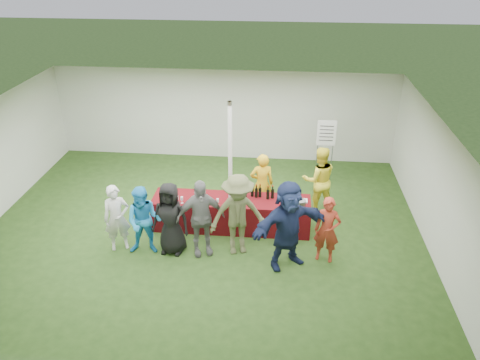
# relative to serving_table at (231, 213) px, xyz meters

# --- Properties ---
(ground) EXTENTS (60.00, 60.00, 0.00)m
(ground) POSITION_rel_serving_table_xyz_m (-0.64, -0.10, -0.38)
(ground) COLOR #284719
(ground) RESTS_ON ground
(tent) EXTENTS (10.00, 10.00, 10.00)m
(tent) POSITION_rel_serving_table_xyz_m (-0.14, 1.10, 0.98)
(tent) COLOR white
(tent) RESTS_ON ground
(serving_table) EXTENTS (3.60, 0.80, 0.75)m
(serving_table) POSITION_rel_serving_table_xyz_m (0.00, 0.00, 0.00)
(serving_table) COLOR #5D0B0F
(serving_table) RESTS_ON ground
(wine_bottles) EXTENTS (0.69, 0.17, 0.32)m
(wine_bottles) POSITION_rel_serving_table_xyz_m (0.62, 0.14, 0.50)
(wine_bottles) COLOR black
(wine_bottles) RESTS_ON serving_table
(wine_glasses) EXTENTS (2.77, 0.14, 0.16)m
(wine_glasses) POSITION_rel_serving_table_xyz_m (-0.50, -0.26, 0.49)
(wine_glasses) COLOR silver
(wine_glasses) RESTS_ON serving_table
(water_bottle) EXTENTS (0.07, 0.07, 0.23)m
(water_bottle) POSITION_rel_serving_table_xyz_m (-0.04, 0.08, 0.48)
(water_bottle) COLOR silver
(water_bottle) RESTS_ON serving_table
(bar_towel) EXTENTS (0.25, 0.18, 0.03)m
(bar_towel) POSITION_rel_serving_table_xyz_m (1.60, 0.05, 0.39)
(bar_towel) COLOR white
(bar_towel) RESTS_ON serving_table
(dump_bucket) EXTENTS (0.23, 0.23, 0.18)m
(dump_bucket) POSITION_rel_serving_table_xyz_m (1.55, -0.22, 0.46)
(dump_bucket) COLOR slate
(dump_bucket) RESTS_ON serving_table
(wine_list_sign) EXTENTS (0.50, 0.03, 1.80)m
(wine_list_sign) POSITION_rel_serving_table_xyz_m (2.26, 2.49, 0.94)
(wine_list_sign) COLOR slate
(wine_list_sign) RESTS_ON ground
(staff_pourer) EXTENTS (0.63, 0.48, 1.57)m
(staff_pourer) POSITION_rel_serving_table_xyz_m (0.66, 0.73, 0.41)
(staff_pourer) COLOR gold
(staff_pourer) RESTS_ON ground
(staff_back) EXTENTS (0.92, 0.77, 1.68)m
(staff_back) POSITION_rel_serving_table_xyz_m (2.02, 0.98, 0.47)
(staff_back) COLOR yellow
(staff_back) RESTS_ON ground
(customer_0) EXTENTS (0.65, 0.55, 1.51)m
(customer_0) POSITION_rel_serving_table_xyz_m (-2.33, -1.03, 0.38)
(customer_0) COLOR silver
(customer_0) RESTS_ON ground
(customer_1) EXTENTS (0.80, 0.64, 1.55)m
(customer_1) POSITION_rel_serving_table_xyz_m (-1.70, -1.13, 0.40)
(customer_1) COLOR #1F8ACF
(customer_1) RESTS_ON ground
(customer_2) EXTENTS (0.85, 0.60, 1.63)m
(customer_2) POSITION_rel_serving_table_xyz_m (-1.16, -1.04, 0.44)
(customer_2) COLOR black
(customer_2) RESTS_ON ground
(customer_3) EXTENTS (1.10, 0.74, 1.73)m
(customer_3) POSITION_rel_serving_table_xyz_m (-0.53, -1.04, 0.49)
(customer_3) COLOR slate
(customer_3) RESTS_ON ground
(customer_4) EXTENTS (1.33, 1.00, 1.84)m
(customer_4) POSITION_rel_serving_table_xyz_m (0.24, -0.94, 0.55)
(customer_4) COLOR #4F5331
(customer_4) RESTS_ON ground
(customer_5) EXTENTS (1.80, 1.42, 1.91)m
(customer_5) POSITION_rel_serving_table_xyz_m (1.28, -1.28, 0.58)
(customer_5) COLOR #172143
(customer_5) RESTS_ON ground
(customer_6) EXTENTS (0.59, 0.44, 1.46)m
(customer_6) POSITION_rel_serving_table_xyz_m (2.09, -1.04, 0.35)
(customer_6) COLOR #9B2E1D
(customer_6) RESTS_ON ground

